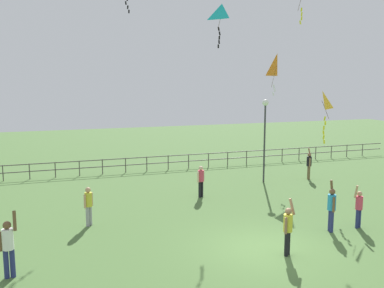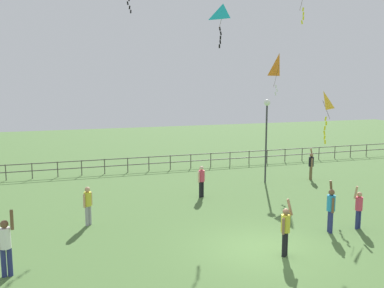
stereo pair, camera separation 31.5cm
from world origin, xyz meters
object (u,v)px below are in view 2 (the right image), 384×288
at_px(lamppost, 267,123).
at_px(kite_0, 323,103).
at_px(person_0, 331,207).
at_px(person_5, 201,179).
at_px(person_6, 359,207).
at_px(kite_3, 279,66).
at_px(person_3, 5,244).
at_px(person_4, 285,228).
at_px(person_1, 311,164).
at_px(kite_7, 223,15).
at_px(person_2, 88,203).

relative_size(lamppost, kite_0, 1.94).
bearing_deg(person_0, person_5, 115.91).
height_order(person_6, kite_3, kite_3).
xyz_separation_m(person_3, person_4, (8.67, -1.27, -0.06)).
bearing_deg(lamppost, person_5, -158.18).
xyz_separation_m(lamppost, person_0, (-1.49, -8.10, -2.43)).
height_order(person_1, person_6, person_1).
relative_size(person_3, person_6, 1.17).
height_order(person_0, kite_7, kite_7).
bearing_deg(kite_0, person_6, -101.04).
bearing_deg(person_5, kite_3, 28.70).
distance_m(person_4, kite_3, 13.77).
xyz_separation_m(person_1, kite_7, (-5.72, -0.01, 8.27)).
xyz_separation_m(person_1, person_5, (-7.44, -1.60, -0.01)).
height_order(person_0, person_6, person_0).
distance_m(person_0, person_1, 9.01).
height_order(person_5, kite_0, kite_0).
xyz_separation_m(person_2, person_4, (5.98, -5.20, 0.05)).
xyz_separation_m(person_3, kite_7, (10.16, 8.03, 8.18)).
relative_size(lamppost, person_1, 2.57).
distance_m(person_2, person_3, 4.77).
relative_size(person_0, person_5, 1.25).
relative_size(person_0, kite_0, 0.81).
distance_m(person_1, person_3, 17.80).
distance_m(person_1, person_6, 8.47).
height_order(person_2, person_6, person_6).
xyz_separation_m(person_2, kite_0, (10.81, -0.13, 3.87)).
xyz_separation_m(person_0, person_2, (-8.80, 3.77, -0.09)).
height_order(person_2, kite_0, kite_0).
xyz_separation_m(person_3, kite_3, (14.54, 9.79, 5.68)).
height_order(person_0, person_1, person_0).
height_order(lamppost, person_2, lamppost).
distance_m(person_0, kite_0, 5.62).
bearing_deg(person_5, lamppost, 21.82).
distance_m(lamppost, person_6, 8.50).
bearing_deg(person_1, person_4, -127.74).
bearing_deg(kite_7, person_1, 0.14).
distance_m(person_3, person_6, 12.79).
xyz_separation_m(person_1, person_4, (-7.21, -9.31, 0.04)).
bearing_deg(person_5, person_4, -88.31).
relative_size(person_0, kite_7, 0.89).
relative_size(person_4, person_6, 1.10).
bearing_deg(person_1, person_2, -162.69).
height_order(lamppost, person_4, lamppost).
relative_size(lamppost, kite_3, 1.90).
relative_size(lamppost, person_3, 2.33).
bearing_deg(kite_3, kite_0, -99.87).
bearing_deg(person_3, kite_0, 15.72).
xyz_separation_m(person_2, kite_7, (7.46, 4.10, 8.29)).
bearing_deg(kite_0, person_2, 179.31).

